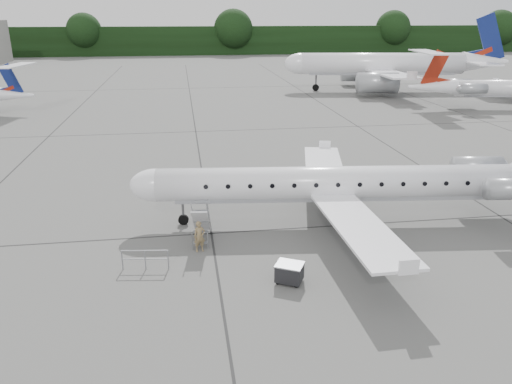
{
  "coord_description": "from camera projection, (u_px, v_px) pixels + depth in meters",
  "views": [
    {
      "loc": [
        -7.78,
        -22.28,
        11.69
      ],
      "look_at": [
        -3.95,
        3.49,
        2.3
      ],
      "focal_mm": 35.0,
      "sensor_mm": 36.0,
      "label": 1
    }
  ],
  "objects": [
    {
      "name": "airstair",
      "position": [
        201.0,
        222.0,
        26.84
      ],
      "size": [
        1.09,
        2.44,
        2.13
      ],
      "primitive_type": null,
      "rotation": [
        0.0,
        0.0,
        -0.1
      ],
      "color": "white",
      "rests_on": "ground"
    },
    {
      "name": "treeline",
      "position": [
        206.0,
        41.0,
        145.4
      ],
      "size": [
        260.0,
        4.0,
        8.0
      ],
      "primitive_type": "cube",
      "color": "black",
      "rests_on": "ground"
    },
    {
      "name": "ground",
      "position": [
        341.0,
        253.0,
        25.77
      ],
      "size": [
        320.0,
        320.0,
        0.0
      ],
      "primitive_type": "plane",
      "color": "#5C5C5A",
      "rests_on": "ground"
    },
    {
      "name": "bg_narrowbody",
      "position": [
        383.0,
        53.0,
        77.26
      ],
      "size": [
        35.25,
        27.48,
        11.63
      ],
      "primitive_type": null,
      "rotation": [
        0.0,
        0.0,
        -0.13
      ],
      "color": "white",
      "rests_on": "ground"
    },
    {
      "name": "passenger",
      "position": [
        200.0,
        237.0,
        25.67
      ],
      "size": [
        0.67,
        0.51,
        1.65
      ],
      "primitive_type": "imported",
      "rotation": [
        0.0,
        0.0,
        0.21
      ],
      "color": "olive",
      "rests_on": "ground"
    },
    {
      "name": "safety_railing",
      "position": [
        145.0,
        260.0,
        23.94
      ],
      "size": [
        2.19,
        0.36,
        1.0
      ],
      "primitive_type": null,
      "rotation": [
        0.0,
        0.0,
        -0.13
      ],
      "color": "gray",
      "rests_on": "ground"
    },
    {
      "name": "baggage_cart",
      "position": [
        289.0,
        273.0,
        22.77
      ],
      "size": [
        1.46,
        1.37,
        1.0
      ],
      "primitive_type": null,
      "rotation": [
        0.0,
        0.0,
        -0.49
      ],
      "color": "black",
      "rests_on": "ground"
    },
    {
      "name": "main_regional_jet",
      "position": [
        338.0,
        167.0,
        28.41
      ],
      "size": [
        28.39,
        21.77,
        6.81
      ],
      "primitive_type": null,
      "rotation": [
        0.0,
        0.0,
        -0.1
      ],
      "color": "white",
      "rests_on": "ground"
    }
  ]
}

